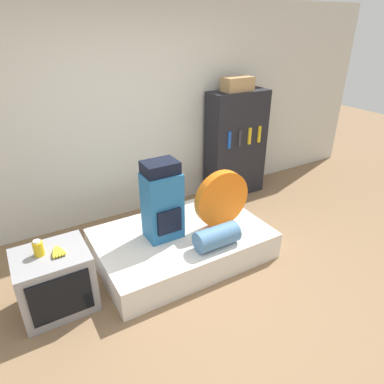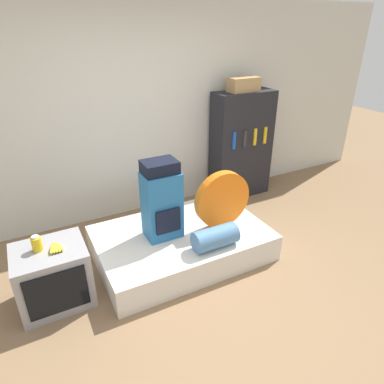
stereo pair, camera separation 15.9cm
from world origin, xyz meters
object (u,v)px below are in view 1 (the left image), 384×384
(sleeping_roll, at_px, (217,237))
(television, at_px, (55,281))
(backpack, at_px, (162,202))
(bookshelf, at_px, (236,145))
(canister, at_px, (38,248))
(cardboard_box, at_px, (238,84))
(tent_bag, at_px, (222,199))

(sleeping_roll, relative_size, television, 0.74)
(backpack, xyz_separation_m, bookshelf, (1.63, 0.94, 0.05))
(canister, height_order, bookshelf, bookshelf)
(television, xyz_separation_m, canister, (-0.07, 0.03, 0.36))
(cardboard_box, bearing_deg, television, -158.86)
(backpack, xyz_separation_m, cardboard_box, (1.59, 0.92, 0.89))
(canister, bearing_deg, tent_bag, -0.38)
(cardboard_box, bearing_deg, canister, -159.97)
(tent_bag, distance_m, bookshelf, 1.44)
(tent_bag, height_order, bookshelf, bookshelf)
(backpack, bearing_deg, tent_bag, -9.89)
(canister, xyz_separation_m, bookshelf, (2.84, 1.04, 0.11))
(canister, bearing_deg, sleeping_roll, -12.14)
(backpack, xyz_separation_m, sleeping_roll, (0.38, -0.44, -0.30))
(television, bearing_deg, bookshelf, 21.23)
(television, height_order, cardboard_box, cardboard_box)
(backpack, bearing_deg, cardboard_box, 29.99)
(television, xyz_separation_m, bookshelf, (2.77, 1.08, 0.47))
(sleeping_roll, xyz_separation_m, bookshelf, (1.26, 1.38, 0.35))
(sleeping_roll, bearing_deg, tent_bag, 49.71)
(tent_bag, bearing_deg, canister, 179.62)
(backpack, height_order, television, backpack)
(canister, bearing_deg, television, -26.32)
(bookshelf, bearing_deg, canister, -159.87)
(backpack, relative_size, tent_bag, 1.32)
(sleeping_roll, height_order, television, television)
(television, relative_size, bookshelf, 0.41)
(tent_bag, bearing_deg, bookshelf, 47.19)
(television, bearing_deg, canister, 153.68)
(backpack, xyz_separation_m, television, (-1.14, -0.14, -0.42))
(sleeping_roll, bearing_deg, canister, 167.86)
(tent_bag, relative_size, television, 1.03)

